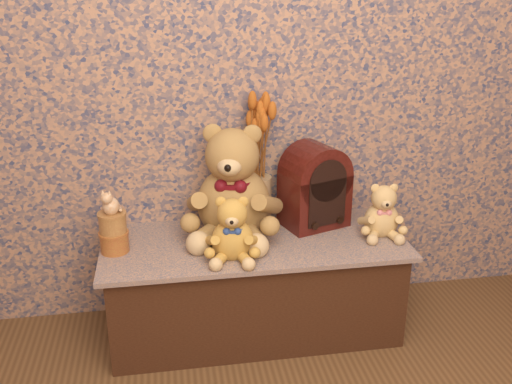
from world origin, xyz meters
TOP-DOWN VIEW (x-y plane):
  - display_shelf at (0.00, 1.24)m, footprint 1.29×0.54m
  - teddy_large at (-0.07, 1.34)m, footprint 0.53×0.58m
  - teddy_medium at (-0.11, 1.11)m, footprint 0.26×0.29m
  - teddy_small at (0.55, 1.21)m, footprint 0.23×0.26m
  - cathedral_radio at (0.29, 1.36)m, footprint 0.32×0.27m
  - ceramic_vase at (0.04, 1.43)m, footprint 0.17×0.17m
  - dried_stalks at (0.04, 1.43)m, footprint 0.23×0.23m
  - biscuit_tin_lower at (-0.58, 1.23)m, footprint 0.13×0.13m
  - biscuit_tin_upper at (-0.58, 1.23)m, footprint 0.13×0.13m
  - cat_figurine at (-0.58, 1.23)m, footprint 0.11×0.11m

SIDE VIEW (x-z plane):
  - display_shelf at x=0.00m, z-range 0.00..0.44m
  - biscuit_tin_lower at x=-0.58m, z-range 0.44..0.53m
  - ceramic_vase at x=0.04m, z-range 0.44..0.66m
  - teddy_small at x=0.55m, z-range 0.44..0.70m
  - biscuit_tin_upper at x=-0.58m, z-range 0.53..0.61m
  - teddy_medium at x=-0.11m, z-range 0.44..0.72m
  - cathedral_radio at x=0.29m, z-range 0.44..0.82m
  - cat_figurine at x=-0.58m, z-range 0.61..0.72m
  - teddy_large at x=-0.07m, z-range 0.44..0.97m
  - dried_stalks at x=0.04m, z-range 0.66..1.04m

